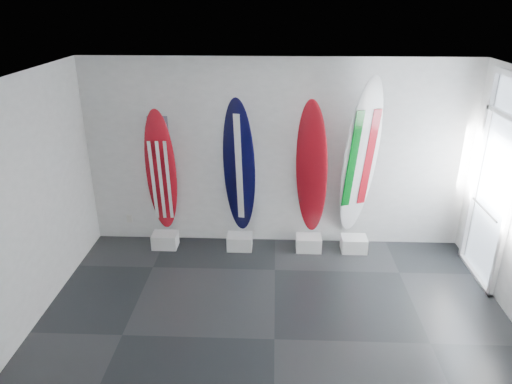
{
  "coord_description": "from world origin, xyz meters",
  "views": [
    {
      "loc": [
        -0.04,
        -4.52,
        3.82
      ],
      "look_at": [
        -0.28,
        1.4,
        1.33
      ],
      "focal_mm": 32.99,
      "sensor_mm": 36.0,
      "label": 1
    }
  ],
  "objects_px": {
    "surfboard_usa": "(161,172)",
    "surfboard_navy": "(239,168)",
    "surfboard_swiss": "(312,169)",
    "surfboard_italy": "(360,159)"
  },
  "relations": [
    {
      "from": "surfboard_navy",
      "to": "surfboard_italy",
      "type": "bearing_deg",
      "value": 11.95
    },
    {
      "from": "surfboard_usa",
      "to": "surfboard_swiss",
      "type": "height_order",
      "value": "surfboard_swiss"
    },
    {
      "from": "surfboard_usa",
      "to": "surfboard_italy",
      "type": "relative_size",
      "value": 0.8
    },
    {
      "from": "surfboard_italy",
      "to": "surfboard_swiss",
      "type": "bearing_deg",
      "value": 158.08
    },
    {
      "from": "surfboard_navy",
      "to": "surfboard_swiss",
      "type": "relative_size",
      "value": 1.0
    },
    {
      "from": "surfboard_usa",
      "to": "surfboard_navy",
      "type": "bearing_deg",
      "value": -3.62
    },
    {
      "from": "surfboard_swiss",
      "to": "surfboard_italy",
      "type": "bearing_deg",
      "value": 21.56
    },
    {
      "from": "surfboard_usa",
      "to": "surfboard_italy",
      "type": "height_order",
      "value": "surfboard_italy"
    },
    {
      "from": "surfboard_navy",
      "to": "surfboard_italy",
      "type": "height_order",
      "value": "surfboard_italy"
    },
    {
      "from": "surfboard_navy",
      "to": "surfboard_swiss",
      "type": "bearing_deg",
      "value": 11.95
    }
  ]
}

